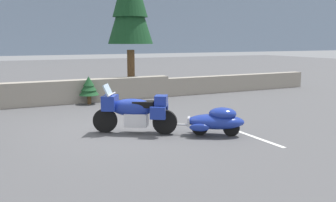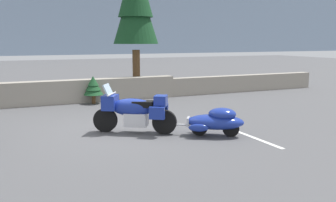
# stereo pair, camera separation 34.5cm
# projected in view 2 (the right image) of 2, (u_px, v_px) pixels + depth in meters

# --- Properties ---
(ground_plane) EXTENTS (80.00, 80.00, 0.00)m
(ground_plane) POSITION_uv_depth(u_px,v_px,m) (119.00, 131.00, 10.37)
(ground_plane) COLOR #4C4C4F
(stone_guard_wall) EXTENTS (24.00, 0.56, 0.93)m
(stone_guard_wall) POSITION_uv_depth(u_px,v_px,m) (68.00, 92.00, 14.80)
(stone_guard_wall) COLOR gray
(stone_guard_wall) RESTS_ON ground
(distant_ridgeline) EXTENTS (240.00, 80.00, 16.00)m
(distant_ridgeline) POSITION_uv_depth(u_px,v_px,m) (9.00, 18.00, 94.65)
(distant_ridgeline) COLOR #7F93AD
(distant_ridgeline) RESTS_ON ground
(touring_motorcycle) EXTENTS (2.01, 1.49, 1.33)m
(touring_motorcycle) POSITION_uv_depth(u_px,v_px,m) (134.00, 111.00, 10.02)
(touring_motorcycle) COLOR black
(touring_motorcycle) RESTS_ON ground
(car_shaped_trailer) EXTENTS (2.04, 1.51, 0.76)m
(car_shaped_trailer) POSITION_uv_depth(u_px,v_px,m) (216.00, 121.00, 9.72)
(car_shaped_trailer) COLOR black
(car_shaped_trailer) RESTS_ON ground
(pine_sapling_near) EXTENTS (0.79, 0.79, 1.10)m
(pine_sapling_near) POSITION_uv_depth(u_px,v_px,m) (93.00, 86.00, 14.69)
(pine_sapling_near) COLOR brown
(pine_sapling_near) RESTS_ON ground
(parking_stripe_marker) EXTENTS (0.12, 3.60, 0.01)m
(parking_stripe_marker) POSITION_uv_depth(u_px,v_px,m) (238.00, 132.00, 10.23)
(parking_stripe_marker) COLOR silver
(parking_stripe_marker) RESTS_ON ground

